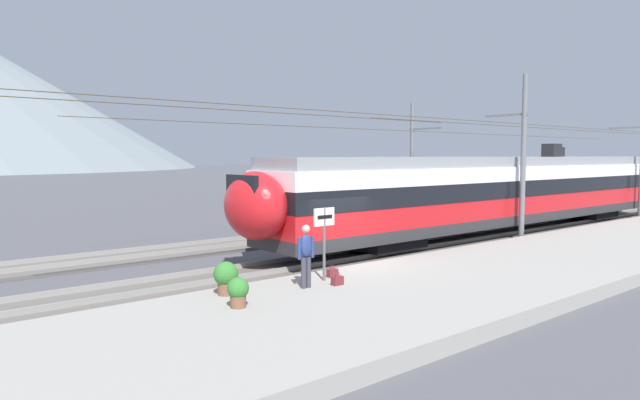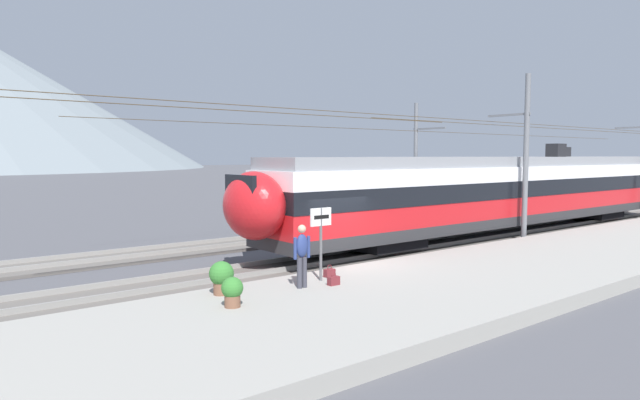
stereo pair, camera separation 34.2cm
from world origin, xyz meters
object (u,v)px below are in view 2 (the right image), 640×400
passenger_walking (302,253)px  platform_sign (321,227)px  potted_plant_platform_edge (222,275)px  train_near_platform (503,190)px  catenary_mast_far_side (418,158)px  catenary_mast_mid (523,155)px  handbag_beside_passenger (334,281)px  potted_plant_by_shelter (232,290)px  handbag_near_sign (329,273)px  train_far_track (521,180)px

passenger_walking → platform_sign: bearing=20.9°
potted_plant_platform_edge → platform_sign: bearing=-6.7°
train_near_platform → catenary_mast_far_side: 7.94m
catenary_mast_mid → potted_plant_platform_edge: size_ratio=49.13×
train_near_platform → catenary_mast_far_side: catenary_mast_far_side is taller
catenary_mast_mid → catenary_mast_far_side: size_ratio=1.00×
catenary_mast_far_side → handbag_beside_passenger: 20.23m
potted_plant_by_shelter → passenger_walking: bearing=12.0°
catenary_mast_far_side → platform_sign: bearing=-146.1°
handbag_near_sign → catenary_mast_far_side: bearing=34.1°
catenary_mast_mid → platform_sign: 13.17m
catenary_mast_mid → potted_plant_by_shelter: 16.70m
train_far_track → catenary_mast_mid: catenary_mast_mid is taller
passenger_walking → handbag_beside_passenger: (0.86, -0.29, -0.82)m
passenger_walking → handbag_near_sign: 1.74m
passenger_walking → handbag_beside_passenger: 1.22m
train_near_platform → platform_sign: size_ratio=14.43×
train_near_platform → handbag_near_sign: 13.98m
handbag_beside_passenger → catenary_mast_far_side: bearing=35.3°
train_far_track → potted_plant_platform_edge: (-27.45, -8.61, -1.35)m
train_far_track → passenger_walking: 27.10m
catenary_mast_mid → potted_plant_platform_edge: bearing=-175.0°
handbag_near_sign → platform_sign: bearing=-155.5°
catenary_mast_far_side → handbag_near_sign: (-15.74, -10.67, -3.23)m
train_near_platform → handbag_near_sign: bearing=-166.6°
handbag_near_sign → potted_plant_by_shelter: bearing=-164.1°
catenary_mast_far_side → potted_plant_platform_edge: 22.07m
handbag_near_sign → potted_plant_by_shelter: (-3.80, -1.08, 0.28)m
catenary_mast_mid → handbag_near_sign: bearing=-173.1°
train_far_track → handbag_beside_passenger: (-24.58, -9.59, -1.71)m
handbag_beside_passenger → platform_sign: bearing=84.5°
catenary_mast_far_side → potted_plant_by_shelter: catenary_mast_far_side is taller
train_far_track → potted_plant_by_shelter: 29.53m
train_near_platform → passenger_walking: size_ratio=17.54×
handbag_beside_passenger → handbag_near_sign: bearing=57.0°
passenger_walking → handbag_beside_passenger: passenger_walking is taller
catenary_mast_mid → catenary_mast_far_side: (3.34, 9.16, -0.18)m
train_near_platform → handbag_beside_passenger: 14.74m
train_far_track → catenary_mast_mid: size_ratio=0.82×
train_near_platform → potted_plant_by_shelter: size_ratio=42.05×
potted_plant_platform_edge → train_far_track: bearing=17.4°
handbag_beside_passenger → potted_plant_by_shelter: size_ratio=0.52×
train_far_track → handbag_beside_passenger: size_ratio=93.79×
train_near_platform → handbag_near_sign: size_ratio=82.73×
passenger_walking → catenary_mast_mid: bearing=8.6°
catenary_mast_mid → handbag_near_sign: (-12.40, -1.51, -3.41)m
catenary_mast_mid → catenary_mast_far_side: catenary_mast_mid is taller
catenary_mast_mid → handbag_near_sign: 12.95m
handbag_beside_passenger → handbag_near_sign: size_ratio=1.02×
catenary_mast_mid → handbag_beside_passenger: bearing=-169.6°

